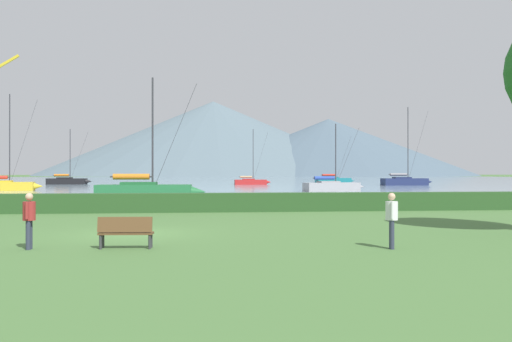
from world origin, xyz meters
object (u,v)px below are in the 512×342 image
Objects in this scene: sailboat_slip_0 at (67,181)px; person_standing_walker at (29,216)px; sailboat_slip_4 at (332,186)px; park_bench_near_path at (126,231)px; sailboat_slip_7 at (5,185)px; person_seated_viewer at (392,216)px; sailboat_slip_5 at (405,181)px; sailboat_slip_1 at (334,180)px; sailboat_slip_3 at (251,181)px; sailboat_slip_6 at (146,190)px.

sailboat_slip_0 reaches higher than person_standing_walker.
sailboat_slip_4 is 5.00× the size of park_bench_near_path.
sailboat_slip_7 is 62.06m from person_seated_viewer.
sailboat_slip_1 is at bearing 114.03° from sailboat_slip_5.
sailboat_slip_5 is (60.25, -15.04, 0.08)m from sailboat_slip_0.
park_bench_near_path is (-38.58, -75.73, -0.24)m from sailboat_slip_5.
person_seated_viewer is at bearing -111.64° from sailboat_slip_4.
sailboat_slip_1 is at bearing 75.80° from park_bench_near_path.
person_seated_viewer is at bearing -70.52° from sailboat_slip_7.
person_standing_walker is at bearing -119.22° from sailboat_slip_5.
person_standing_walker is (-21.24, -47.55, 0.35)m from sailboat_slip_4.
sailboat_slip_5 reaches higher than person_seated_viewer.
park_bench_near_path is (-12.54, -84.67, -0.05)m from sailboat_slip_3.
sailboat_slip_3 is 45.36m from sailboat_slip_7.
sailboat_slip_5 is 84.99m from park_bench_near_path.
sailboat_slip_0 is at bearing 165.47° from sailboat_slip_5.
park_bench_near_path is at bearing -84.02° from sailboat_slip_6.
sailboat_slip_4 is at bearing -17.28° from sailboat_slip_7.
sailboat_slip_4 is 49.79m from person_seated_viewer.
person_standing_walker is (-15.33, -84.48, 0.39)m from sailboat_slip_3.
sailboat_slip_3 is 85.87m from person_standing_walker.
sailboat_slip_7 is at bearing 161.55° from sailboat_slip_4.
sailboat_slip_0 is at bearing 101.90° from person_standing_walker.
sailboat_slip_4 is at bearing -43.94° from sailboat_slip_0.
sailboat_slip_7 is at bearing 130.79° from sailboat_slip_6.
sailboat_slip_5 is at bearing 45.00° from sailboat_slip_4.
person_seated_viewer is 1.00× the size of person_standing_walker.
sailboat_slip_3 is 1.01× the size of sailboat_slip_6.
sailboat_slip_0 is 1.02× the size of sailboat_slip_6.
sailboat_slip_5 reaches higher than sailboat_slip_3.
sailboat_slip_1 is 6.33× the size of park_bench_near_path.
sailboat_slip_1 is 71.09m from sailboat_slip_6.
person_seated_viewer is at bearing -5.74° from person_standing_walker.
sailboat_slip_0 reaches higher than sailboat_slip_1.
sailboat_slip_5 reaches higher than sailboat_slip_0.
sailboat_slip_7 reaches higher than sailboat_slip_4.
sailboat_slip_1 is (52.13, 2.73, -0.01)m from sailboat_slip_0.
sailboat_slip_4 is 4.90× the size of person_standing_walker.
sailboat_slip_3 is 6.22× the size of person_standing_walker.
sailboat_slip_5 reaches higher than sailboat_slip_7.
sailboat_slip_0 reaches higher than sailboat_slip_4.
person_seated_viewer is at bearing -69.11° from sailboat_slip_0.
sailboat_slip_4 is at bearing -126.23° from sailboat_slip_5.
person_standing_walker is (-2.79, 0.18, 0.44)m from park_bench_near_path.
sailboat_slip_7 is (-33.51, -30.57, 0.09)m from sailboat_slip_3.
sailboat_slip_0 reaches higher than sailboat_slip_6.
sailboat_slip_7 is (-19.00, 23.86, -0.07)m from sailboat_slip_6.
sailboat_slip_5 is 8.44× the size of park_bench_near_path.
sailboat_slip_6 is at bearing -132.22° from sailboat_slip_5.
sailboat_slip_1 is 98.34m from park_bench_near_path.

